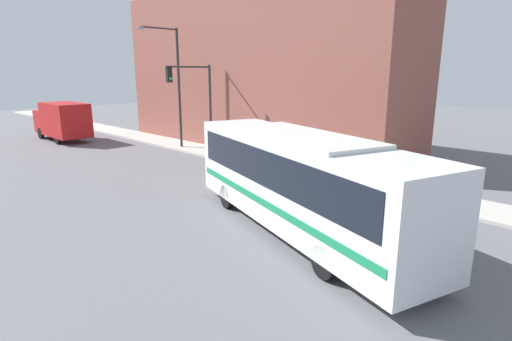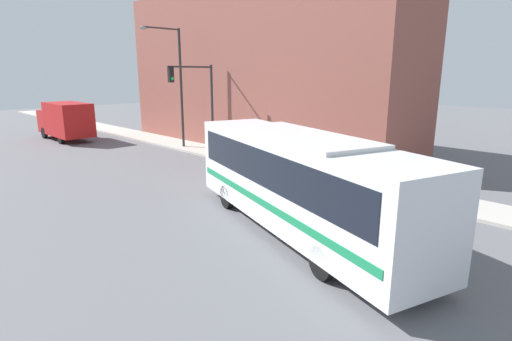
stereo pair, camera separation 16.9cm
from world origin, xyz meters
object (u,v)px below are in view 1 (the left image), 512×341
object	(u,v)px
delivery_truck	(62,120)
pedestrian_near_corner	(219,138)
traffic_light_pole	(196,95)
street_lamp	(174,78)
parking_meter	(229,144)
fire_hydrant	(325,172)
city_bus	(298,177)

from	to	relation	value
delivery_truck	pedestrian_near_corner	bearing A→B (deg)	-67.24
delivery_truck	traffic_light_pole	xyz separation A→B (m)	(3.56, -13.28, 2.37)
delivery_truck	traffic_light_pole	bearing A→B (deg)	-74.99
pedestrian_near_corner	street_lamp	bearing A→B (deg)	108.50
parking_meter	pedestrian_near_corner	xyz separation A→B (m)	(0.99, 2.18, 0.05)
traffic_light_pole	pedestrian_near_corner	distance (m)	3.53
fire_hydrant	traffic_light_pole	world-z (taller)	traffic_light_pole
parking_meter	street_lamp	bearing A→B (deg)	91.37
traffic_light_pole	street_lamp	size ratio (longest dim) A/B	0.70
fire_hydrant	parking_meter	bearing A→B (deg)	90.00
city_bus	fire_hydrant	bearing A→B (deg)	45.25
traffic_light_pole	parking_meter	bearing A→B (deg)	-64.70
pedestrian_near_corner	fire_hydrant	bearing A→B (deg)	-95.99
delivery_truck	fire_hydrant	distance (m)	22.96
parking_meter	fire_hydrant	bearing A→B (deg)	-90.00
fire_hydrant	parking_meter	xyz separation A→B (m)	(0.00, 7.26, 0.52)
street_lamp	pedestrian_near_corner	distance (m)	5.27
traffic_light_pole	pedestrian_near_corner	xyz separation A→B (m)	(1.92, 0.23, -2.96)
parking_meter	street_lamp	size ratio (longest dim) A/B	0.16
city_bus	fire_hydrant	distance (m)	7.01
fire_hydrant	pedestrian_near_corner	xyz separation A→B (m)	(0.99, 9.44, 0.57)
fire_hydrant	delivery_truck	bearing A→B (deg)	101.28
city_bus	parking_meter	world-z (taller)	city_bus
street_lamp	pedestrian_near_corner	world-z (taller)	street_lamp
delivery_truck	fire_hydrant	size ratio (longest dim) A/B	8.94
city_bus	parking_meter	distance (m)	12.11
city_bus	street_lamp	xyz separation A→B (m)	(5.94, 15.98, 3.02)
traffic_light_pole	street_lamp	bearing A→B (deg)	77.57
city_bus	street_lamp	world-z (taller)	street_lamp
traffic_light_pole	parking_meter	world-z (taller)	traffic_light_pole
street_lamp	fire_hydrant	bearing A→B (deg)	-89.40
fire_hydrant	street_lamp	xyz separation A→B (m)	(-0.13, 12.80, 4.48)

